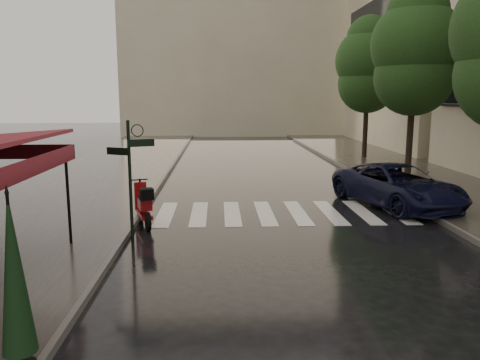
{
  "coord_description": "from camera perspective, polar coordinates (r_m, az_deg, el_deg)",
  "views": [
    {
      "loc": [
        0.98,
        -8.44,
        3.65
      ],
      "look_at": [
        1.57,
        4.2,
        1.4
      ],
      "focal_mm": 35.0,
      "sensor_mm": 36.0,
      "label": 1
    }
  ],
  "objects": [
    {
      "name": "curb_near",
      "position": [
        20.89,
        -9.3,
        0.1
      ],
      "size": [
        0.12,
        60.0,
        0.16
      ],
      "primitive_type": "cube",
      "color": "#595651",
      "rests_on": "ground"
    },
    {
      "name": "sidewalk_far",
      "position": [
        22.73,
        21.46,
        0.29
      ],
      "size": [
        5.5,
        60.0,
        0.12
      ],
      "primitive_type": "cube",
      "color": "#38332D",
      "rests_on": "ground"
    },
    {
      "name": "backdrop_building",
      "position": [
        46.91,
        -0.17,
        17.86
      ],
      "size": [
        22.0,
        6.0,
        20.0
      ],
      "primitive_type": "cube",
      "color": "#C1B693",
      "rests_on": "ground"
    },
    {
      "name": "tree_far",
      "position": [
        28.85,
        15.37,
        13.33
      ],
      "size": [
        3.8,
        3.8,
        8.16
      ],
      "color": "black",
      "rests_on": "sidewalk_far"
    },
    {
      "name": "crosswalk",
      "position": [
        15.02,
        5.07,
        -3.99
      ],
      "size": [
        7.85,
        3.2,
        0.01
      ],
      "color": "silver",
      "rests_on": "ground"
    },
    {
      "name": "tree_mid",
      "position": [
        22.23,
        20.58,
        14.48
      ],
      "size": [
        3.8,
        3.8,
        8.34
      ],
      "color": "black",
      "rests_on": "sidewalk_far"
    },
    {
      "name": "curb_far",
      "position": [
        21.73,
        14.7,
        0.28
      ],
      "size": [
        0.12,
        60.0,
        0.16
      ],
      "primitive_type": "cube",
      "color": "#595651",
      "rests_on": "ground"
    },
    {
      "name": "ground",
      "position": [
        9.24,
        -8.75,
        -13.29
      ],
      "size": [
        120.0,
        120.0,
        0.0
      ],
      "primitive_type": "plane",
      "color": "black",
      "rests_on": "ground"
    },
    {
      "name": "signpost",
      "position": [
        11.78,
        -13.25,
        0.94
      ],
      "size": [
        1.17,
        0.29,
        3.1
      ],
      "color": "black",
      "rests_on": "ground"
    },
    {
      "name": "haussmann_far",
      "position": [
        38.19,
        22.49,
        17.78
      ],
      "size": [
        8.0,
        16.0,
        18.5
      ],
      "primitive_type": "cube",
      "color": "#C1B693",
      "rests_on": "ground"
    },
    {
      "name": "scooter",
      "position": [
        13.69,
        -11.64,
        -3.1
      ],
      "size": [
        0.86,
        1.83,
        1.24
      ],
      "rotation": [
        0.0,
        0.0,
        0.31
      ],
      "color": "black",
      "rests_on": "ground"
    },
    {
      "name": "sidewalk_near",
      "position": [
        21.46,
        -17.41,
        -0.01
      ],
      "size": [
        6.0,
        60.0,
        0.12
      ],
      "primitive_type": "cube",
      "color": "#38332D",
      "rests_on": "ground"
    },
    {
      "name": "parasol_back",
      "position": [
        6.75,
        -25.83,
        -10.31
      ],
      "size": [
        0.45,
        0.45,
        2.4
      ],
      "color": "black",
      "rests_on": "sidewalk_near"
    },
    {
      "name": "parked_car",
      "position": [
        16.62,
        18.63,
        -0.66
      ],
      "size": [
        3.77,
        5.54,
        1.41
      ],
      "primitive_type": "imported",
      "rotation": [
        0.0,
        0.0,
        0.31
      ],
      "color": "black",
      "rests_on": "ground"
    }
  ]
}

